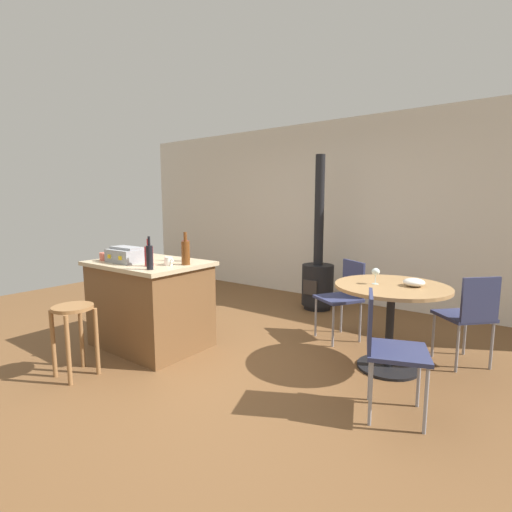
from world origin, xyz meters
name	(u,v)px	position (x,y,z in m)	size (l,w,h in m)	color
ground_plane	(206,360)	(0.00, 0.00, 0.00)	(8.80, 8.80, 0.00)	brown
back_wall	(338,212)	(0.00, 2.91, 1.35)	(8.00, 0.10, 2.70)	beige
kitchen_island	(150,303)	(-0.74, -0.05, 0.45)	(1.16, 0.86, 0.89)	brown
wooden_stool	(74,325)	(-0.69, -0.89, 0.46)	(0.33, 0.33, 0.62)	olive
dining_table	(391,305)	(1.44, 0.85, 0.59)	(0.98, 0.98, 0.77)	black
folding_chair_near	(344,293)	(0.80, 1.32, 0.51)	(0.55, 0.55, 0.86)	navy
folding_chair_far	(387,344)	(1.65, 0.08, 0.52)	(0.51, 0.51, 0.87)	navy
folding_chair_left	(469,313)	(2.00, 1.32, 0.50)	(0.57, 0.57, 0.85)	navy
wood_stove	(318,273)	(0.03, 2.22, 0.51)	(0.44, 0.45, 2.12)	black
toolbox	(127,255)	(-0.88, -0.20, 0.96)	(0.37, 0.28, 0.16)	gray
bottle_0	(186,252)	(-0.29, 0.04, 1.01)	(0.08, 0.08, 0.32)	#603314
bottle_1	(185,250)	(-0.46, 0.19, 1.00)	(0.07, 0.07, 0.29)	maroon
bottle_2	(149,256)	(-0.51, -0.22, 0.99)	(0.08, 0.08, 0.26)	maroon
bottle_3	(150,257)	(-0.35, -0.34, 1.00)	(0.06, 0.06, 0.30)	black
cup_0	(104,257)	(-1.17, -0.28, 0.93)	(0.12, 0.09, 0.08)	#DB6651
cup_1	(169,261)	(-0.39, -0.09, 0.93)	(0.11, 0.08, 0.08)	white
wine_glass	(376,272)	(1.31, 0.80, 0.87)	(0.07, 0.07, 0.14)	silver
serving_bowl	(414,282)	(1.61, 0.91, 0.80)	(0.18, 0.18, 0.07)	white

